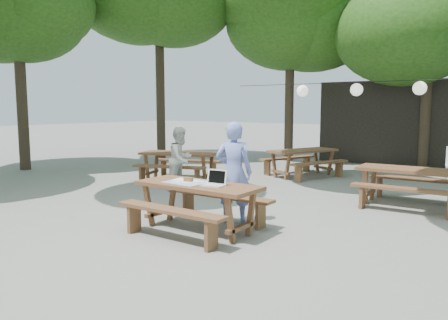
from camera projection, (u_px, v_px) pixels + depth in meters
ground at (241, 225)px, 7.17m from camera, size 80.00×80.00×0.00m
pavilion at (418, 122)px, 15.20m from camera, size 6.00×3.00×2.80m
main_picnic_table at (198, 206)px, 6.83m from camera, size 2.00×1.58×0.75m
picnic_table_nw at (179, 166)px, 11.52m from camera, size 2.30×2.10×0.75m
picnic_table_ne at (411, 187)px, 8.47m from camera, size 2.03×1.64×0.75m
picnic_table_far_w at (303, 162)px, 12.21m from camera, size 2.18×2.35×0.75m
woman at (234, 172)px, 7.28m from camera, size 0.73×0.60×1.70m
second_person at (181, 159)px, 10.11m from camera, size 0.61×0.75×1.47m
laptop at (215, 181)px, 6.61m from camera, size 0.36×0.30×0.24m
tabletop_clutter at (187, 181)px, 6.92m from camera, size 0.69×0.59×0.08m
paper_lanterns at (357, 89)px, 11.83m from camera, size 9.00×0.34×0.38m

